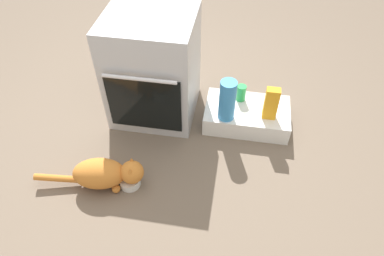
{
  "coord_description": "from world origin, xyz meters",
  "views": [
    {
      "loc": [
        0.51,
        -1.45,
        1.79
      ],
      "look_at": [
        0.26,
        0.01,
        0.25
      ],
      "focal_mm": 32.18,
      "sensor_mm": 36.0,
      "label": 1
    }
  ],
  "objects_px": {
    "food_bowl": "(130,181)",
    "water_bottle": "(227,100)",
    "oven": "(153,68)",
    "cat": "(105,173)",
    "juice_carton": "(271,104)",
    "pantry_cabinet": "(247,115)",
    "soda_can": "(241,93)"
  },
  "relations": [
    {
      "from": "food_bowl",
      "to": "water_bottle",
      "type": "xyz_separation_m",
      "value": [
        0.53,
        0.55,
        0.26
      ]
    },
    {
      "from": "water_bottle",
      "to": "food_bowl",
      "type": "bearing_deg",
      "value": -133.98
    },
    {
      "from": "oven",
      "to": "cat",
      "type": "distance_m",
      "value": 0.79
    },
    {
      "from": "juice_carton",
      "to": "oven",
      "type": "bearing_deg",
      "value": 172.74
    },
    {
      "from": "food_bowl",
      "to": "water_bottle",
      "type": "bearing_deg",
      "value": 46.02
    },
    {
      "from": "pantry_cabinet",
      "to": "cat",
      "type": "xyz_separation_m",
      "value": [
        -0.82,
        -0.69,
        0.04
      ]
    },
    {
      "from": "food_bowl",
      "to": "juice_carton",
      "type": "xyz_separation_m",
      "value": [
        0.82,
        0.6,
        0.23
      ]
    },
    {
      "from": "cat",
      "to": "juice_carton",
      "type": "xyz_separation_m",
      "value": [
        0.96,
        0.62,
        0.15
      ]
    },
    {
      "from": "juice_carton",
      "to": "soda_can",
      "type": "distance_m",
      "value": 0.26
    },
    {
      "from": "pantry_cabinet",
      "to": "food_bowl",
      "type": "relative_size",
      "value": 4.6
    },
    {
      "from": "juice_carton",
      "to": "soda_can",
      "type": "bearing_deg",
      "value": 143.26
    },
    {
      "from": "oven",
      "to": "soda_can",
      "type": "height_order",
      "value": "oven"
    },
    {
      "from": "oven",
      "to": "soda_can",
      "type": "bearing_deg",
      "value": 4.24
    },
    {
      "from": "oven",
      "to": "soda_can",
      "type": "xyz_separation_m",
      "value": [
        0.62,
        0.05,
        -0.18
      ]
    },
    {
      "from": "cat",
      "to": "soda_can",
      "type": "relative_size",
      "value": 5.59
    },
    {
      "from": "juice_carton",
      "to": "water_bottle",
      "type": "xyz_separation_m",
      "value": [
        -0.29,
        -0.05,
        0.03
      ]
    },
    {
      "from": "food_bowl",
      "to": "soda_can",
      "type": "xyz_separation_m",
      "value": [
        0.62,
        0.75,
        0.17
      ]
    },
    {
      "from": "pantry_cabinet",
      "to": "water_bottle",
      "type": "xyz_separation_m",
      "value": [
        -0.15,
        -0.11,
        0.22
      ]
    },
    {
      "from": "soda_can",
      "to": "oven",
      "type": "bearing_deg",
      "value": -175.76
    },
    {
      "from": "water_bottle",
      "to": "cat",
      "type": "bearing_deg",
      "value": -139.38
    },
    {
      "from": "oven",
      "to": "food_bowl",
      "type": "height_order",
      "value": "oven"
    },
    {
      "from": "water_bottle",
      "to": "oven",
      "type": "bearing_deg",
      "value": 163.8
    },
    {
      "from": "oven",
      "to": "pantry_cabinet",
      "type": "relative_size",
      "value": 1.28
    },
    {
      "from": "juice_carton",
      "to": "soda_can",
      "type": "relative_size",
      "value": 2.0
    },
    {
      "from": "cat",
      "to": "water_bottle",
      "type": "xyz_separation_m",
      "value": [
        0.67,
        0.57,
        0.18
      ]
    },
    {
      "from": "oven",
      "to": "juice_carton",
      "type": "relative_size",
      "value": 3.17
    },
    {
      "from": "oven",
      "to": "pantry_cabinet",
      "type": "bearing_deg",
      "value": -3.37
    },
    {
      "from": "food_bowl",
      "to": "cat",
      "type": "height_order",
      "value": "cat"
    },
    {
      "from": "juice_carton",
      "to": "water_bottle",
      "type": "distance_m",
      "value": 0.29
    },
    {
      "from": "oven",
      "to": "pantry_cabinet",
      "type": "distance_m",
      "value": 0.74
    },
    {
      "from": "oven",
      "to": "water_bottle",
      "type": "distance_m",
      "value": 0.56
    },
    {
      "from": "food_bowl",
      "to": "water_bottle",
      "type": "distance_m",
      "value": 0.81
    }
  ]
}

